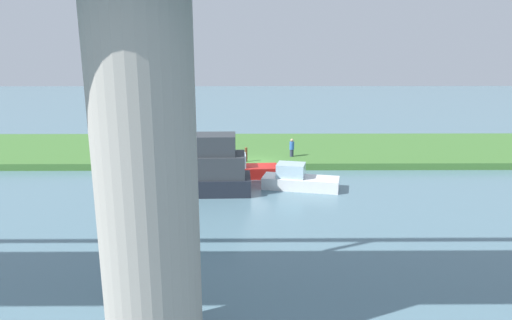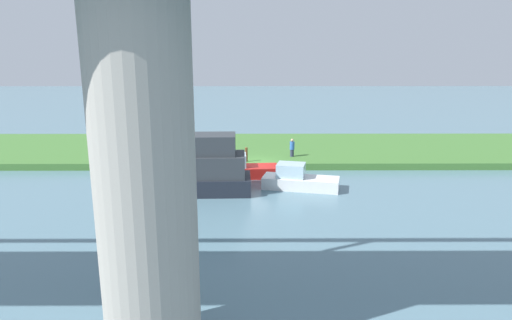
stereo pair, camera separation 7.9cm
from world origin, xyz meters
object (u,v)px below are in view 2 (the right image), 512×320
(person_on_bank, at_px, (292,148))
(skiff_small, at_px, (298,180))
(bridge_pylon, at_px, (145,185))
(riverboat_paddlewheel, at_px, (191,169))
(pontoon_yellow, at_px, (162,171))
(mooring_post, at_px, (246,155))
(motorboat_red, at_px, (240,169))

(person_on_bank, xyz_separation_m, skiff_small, (0.15, 6.60, -0.64))
(bridge_pylon, xyz_separation_m, riverboat_paddlewheel, (0.93, -14.75, -3.52))
(riverboat_paddlewheel, xyz_separation_m, pontoon_yellow, (2.52, -3.38, -0.99))
(mooring_post, relative_size, motorboat_red, 0.21)
(pontoon_yellow, bearing_deg, mooring_post, -157.55)
(skiff_small, bearing_deg, motorboat_red, -35.53)
(person_on_bank, bearing_deg, bridge_pylon, 75.37)
(mooring_post, bearing_deg, motorboat_red, 80.85)
(bridge_pylon, height_order, mooring_post, bridge_pylon)
(person_on_bank, bearing_deg, riverboat_paddlewheel, 47.73)
(person_on_bank, bearing_deg, mooring_post, 24.97)
(bridge_pylon, xyz_separation_m, mooring_post, (-2.29, -20.50, -3.94))
(person_on_bank, height_order, riverboat_paddlewheel, riverboat_paddlewheel)
(riverboat_paddlewheel, bearing_deg, bridge_pylon, 93.62)
(person_on_bank, relative_size, pontoon_yellow, 0.34)
(motorboat_red, bearing_deg, riverboat_paddlewheel, 50.27)
(skiff_small, height_order, motorboat_red, motorboat_red)
(skiff_small, bearing_deg, mooring_post, -56.21)
(pontoon_yellow, distance_m, motorboat_red, 5.37)
(mooring_post, bearing_deg, person_on_bank, -155.03)
(riverboat_paddlewheel, bearing_deg, skiff_small, -173.19)
(person_on_bank, distance_m, riverboat_paddlewheel, 9.97)
(person_on_bank, xyz_separation_m, pontoon_yellow, (9.23, 3.99, -0.74))
(bridge_pylon, bearing_deg, motorboat_red, -96.02)
(person_on_bank, height_order, motorboat_red, person_on_bank)
(bridge_pylon, distance_m, skiff_small, 17.09)
(person_on_bank, relative_size, mooring_post, 1.32)
(person_on_bank, height_order, mooring_post, person_on_bank)
(bridge_pylon, xyz_separation_m, pontoon_yellow, (3.45, -18.13, -4.51))
(riverboat_paddlewheel, xyz_separation_m, skiff_small, (-6.55, -0.78, -0.89))
(riverboat_paddlewheel, height_order, motorboat_red, riverboat_paddlewheel)
(riverboat_paddlewheel, bearing_deg, pontoon_yellow, -53.33)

